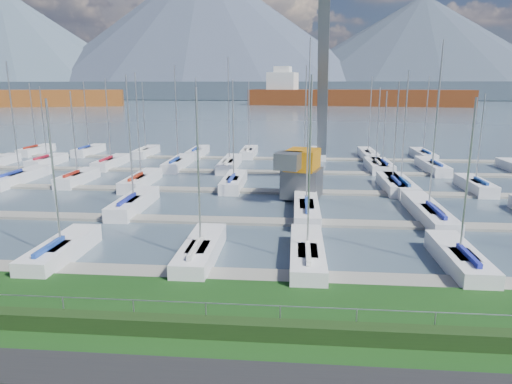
# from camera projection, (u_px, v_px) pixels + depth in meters

# --- Properties ---
(path) EXTENTS (160.00, 2.00, 0.04)m
(path) POSITION_uv_depth(u_px,v_px,m) (218.00, 377.00, 15.59)
(path) COLOR black
(path) RESTS_ON grass
(water) EXTENTS (800.00, 540.00, 0.20)m
(water) POSITION_uv_depth(u_px,v_px,m) (292.00, 103.00, 270.76)
(water) COLOR #475867
(hedge) EXTENTS (80.00, 0.70, 0.70)m
(hedge) POSITION_uv_depth(u_px,v_px,m) (229.00, 328.00, 18.04)
(hedge) COLOR #1B3212
(hedge) RESTS_ON grass
(fence) EXTENTS (80.00, 0.04, 0.04)m
(fence) POSITION_uv_depth(u_px,v_px,m) (230.00, 304.00, 18.23)
(fence) COLOR #919399
(fence) RESTS_ON grass
(foothill) EXTENTS (900.00, 80.00, 12.00)m
(foothill) POSITION_uv_depth(u_px,v_px,m) (293.00, 90.00, 337.19)
(foothill) COLOR #3B4957
(foothill) RESTS_ON water
(mountains) EXTENTS (1190.00, 360.00, 115.00)m
(mountains) POSITION_uv_depth(u_px,v_px,m) (303.00, 42.00, 399.64)
(mountains) COLOR #48526A
(mountains) RESTS_ON water
(docks) EXTENTS (90.00, 41.60, 0.25)m
(docks) POSITION_uv_depth(u_px,v_px,m) (269.00, 191.00, 43.77)
(docks) COLOR gray
(docks) RESTS_ON water
(crane) EXTENTS (5.23, 13.45, 22.35)m
(crane) POSITION_uv_depth(u_px,v_px,m) (308.00, 135.00, 41.06)
(crane) COLOR #53545A
(crane) RESTS_ON water
(cargo_ship_west) EXTENTS (91.15, 45.07, 21.50)m
(cargo_ship_west) POSITION_uv_depth(u_px,v_px,m) (15.00, 98.00, 217.21)
(cargo_ship_west) COLOR brown
(cargo_ship_west) RESTS_ON water
(cargo_ship_mid) EXTENTS (109.25, 36.78, 21.50)m
(cargo_ship_mid) POSITION_uv_depth(u_px,v_px,m) (348.00, 98.00, 227.73)
(cargo_ship_mid) COLOR maroon
(cargo_ship_mid) RESTS_ON water
(sailboat_fleet) EXTENTS (75.99, 49.76, 13.69)m
(sailboat_fleet) POSITION_uv_depth(u_px,v_px,m) (273.00, 130.00, 45.31)
(sailboat_fleet) COLOR #1C488F
(sailboat_fleet) RESTS_ON water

